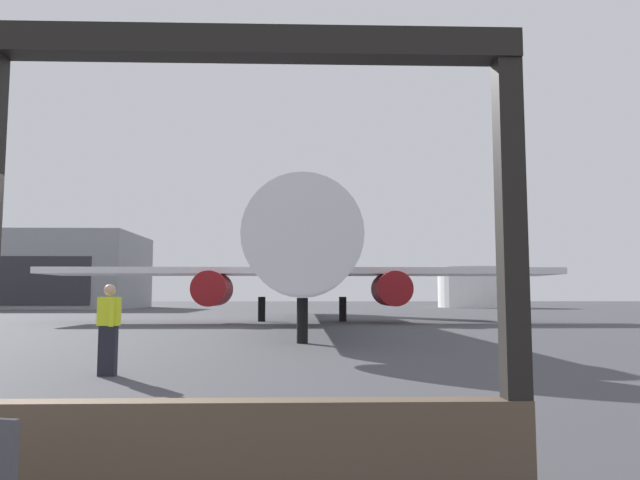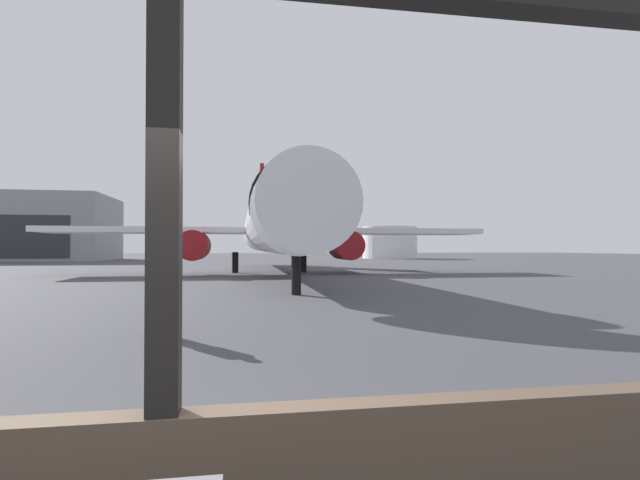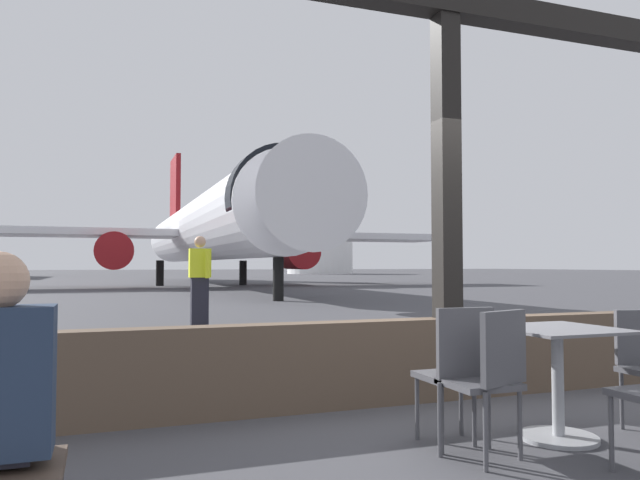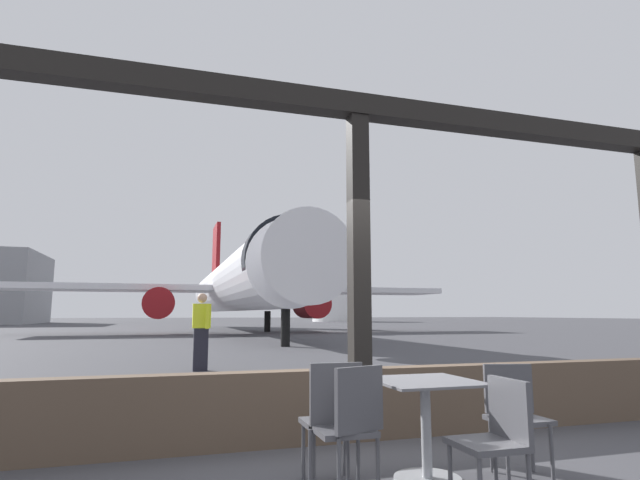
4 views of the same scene
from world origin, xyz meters
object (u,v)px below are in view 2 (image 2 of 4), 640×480
object	(u,v)px
ground_crew_worker	(157,290)
distant_hangar	(36,228)
airplane	(271,227)
fuel_storage_tank	(390,243)

from	to	relation	value
ground_crew_worker	distant_hangar	xyz separation A→B (m)	(-26.22, 60.99, 3.56)
airplane	ground_crew_worker	bearing A→B (deg)	-99.62
airplane	distant_hangar	bearing A→B (deg)	127.47
airplane	fuel_storage_tank	distance (m)	47.33
ground_crew_worker	distant_hangar	world-z (taller)	distant_hangar
distant_hangar	fuel_storage_tank	xyz separation A→B (m)	(51.80, 2.91, -1.90)
distant_hangar	fuel_storage_tank	distance (m)	51.92
airplane	fuel_storage_tank	bearing A→B (deg)	62.49
ground_crew_worker	fuel_storage_tank	world-z (taller)	fuel_storage_tank
ground_crew_worker	airplane	bearing A→B (deg)	80.38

